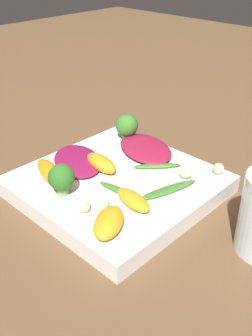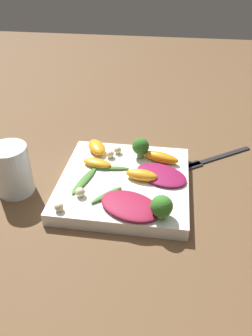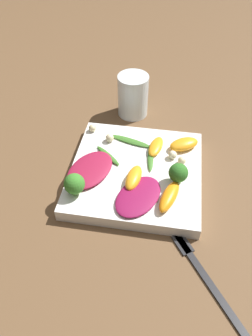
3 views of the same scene
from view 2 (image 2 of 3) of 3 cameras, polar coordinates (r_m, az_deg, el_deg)
ground_plane at (r=0.64m, az=-0.30°, el=-3.50°), size 2.40×2.40×0.00m
plate at (r=0.64m, az=-0.30°, el=-2.61°), size 0.24×0.24×0.03m
drinking_glass at (r=0.65m, az=-19.23°, el=-0.31°), size 0.07×0.07×0.10m
fork at (r=0.75m, az=14.58°, el=1.54°), size 0.11×0.15×0.01m
radicchio_leaf_0 at (r=0.63m, az=6.16°, el=-1.17°), size 0.10×0.12×0.01m
radicchio_leaf_1 at (r=0.56m, az=0.70°, el=-6.56°), size 0.11×0.13×0.01m
orange_segment_0 at (r=0.71m, az=-5.12°, el=3.63°), size 0.07×0.06×0.02m
orange_segment_1 at (r=0.67m, az=6.07°, el=1.88°), size 0.04×0.08×0.02m
orange_segment_2 at (r=0.66m, az=-5.05°, el=0.87°), size 0.04×0.06×0.01m
orange_segment_3 at (r=0.62m, az=2.73°, el=-1.27°), size 0.03×0.06×0.02m
broccoli_floret_0 at (r=0.68m, az=2.57°, el=3.69°), size 0.04×0.04×0.04m
broccoli_floret_1 at (r=0.54m, az=6.22°, el=-6.71°), size 0.04×0.04×0.04m
arugula_sprig_0 at (r=0.65m, az=-2.74°, el=-0.01°), size 0.02×0.08×0.01m
arugula_sprig_1 at (r=0.59m, az=-3.39°, el=-4.71°), size 0.06×0.05×0.01m
arugula_sprig_2 at (r=0.62m, az=-7.27°, el=-2.13°), size 0.09×0.04×0.01m
macadamia_nut_0 at (r=0.59m, az=-7.97°, el=-4.19°), size 0.02×0.02×0.02m
macadamia_nut_1 at (r=0.70m, az=-1.47°, el=3.15°), size 0.02×0.02×0.02m
macadamia_nut_2 at (r=0.68m, az=-2.79°, el=2.44°), size 0.02×0.02×0.02m
macadamia_nut_3 at (r=0.56m, az=-11.61°, el=-6.66°), size 0.02×0.02×0.02m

